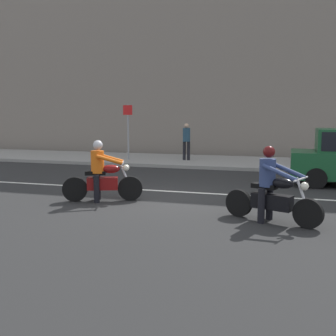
{
  "coord_description": "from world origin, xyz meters",
  "views": [
    {
      "loc": [
        3.25,
        -10.55,
        2.31
      ],
      "look_at": [
        0.35,
        -0.66,
        0.91
      ],
      "focal_mm": 43.98,
      "sensor_mm": 36.0,
      "label": 1
    }
  ],
  "objects_px": {
    "motorcycle_with_rider_orange_stripe": "(102,176)",
    "motorcycle_with_rider_denim_blue": "(272,191)",
    "pedestrian_bystander": "(186,139)",
    "street_sign_post": "(128,126)"
  },
  "relations": [
    {
      "from": "motorcycle_with_rider_denim_blue",
      "to": "pedestrian_bystander",
      "type": "distance_m",
      "value": 10.37
    },
    {
      "from": "street_sign_post",
      "to": "motorcycle_with_rider_orange_stripe",
      "type": "bearing_deg",
      "value": -72.91
    },
    {
      "from": "motorcycle_with_rider_orange_stripe",
      "to": "motorcycle_with_rider_denim_blue",
      "type": "height_order",
      "value": "motorcycle_with_rider_denim_blue"
    },
    {
      "from": "motorcycle_with_rider_orange_stripe",
      "to": "street_sign_post",
      "type": "height_order",
      "value": "street_sign_post"
    },
    {
      "from": "motorcycle_with_rider_orange_stripe",
      "to": "pedestrian_bystander",
      "type": "xyz_separation_m",
      "value": [
        0.17,
        8.56,
        0.46
      ]
    },
    {
      "from": "motorcycle_with_rider_orange_stripe",
      "to": "pedestrian_bystander",
      "type": "relative_size",
      "value": 1.18
    },
    {
      "from": "motorcycle_with_rider_orange_stripe",
      "to": "motorcycle_with_rider_denim_blue",
      "type": "distance_m",
      "value": 4.44
    },
    {
      "from": "motorcycle_with_rider_orange_stripe",
      "to": "street_sign_post",
      "type": "relative_size",
      "value": 0.78
    },
    {
      "from": "motorcycle_with_rider_orange_stripe",
      "to": "pedestrian_bystander",
      "type": "distance_m",
      "value": 8.58
    },
    {
      "from": "motorcycle_with_rider_denim_blue",
      "to": "street_sign_post",
      "type": "distance_m",
      "value": 11.3
    }
  ]
}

